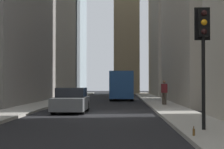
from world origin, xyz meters
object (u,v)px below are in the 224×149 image
(delivery_truck, at_px, (122,86))
(hatchback_grey, at_px, (71,101))
(pedestrian, at_px, (164,91))
(traffic_light_foreground, at_px, (203,39))
(discarded_bottle, at_px, (194,132))

(delivery_truck, height_order, hatchback_grey, delivery_truck)
(delivery_truck, xyz_separation_m, pedestrian, (-10.68, -3.13, -0.36))
(hatchback_grey, height_order, traffic_light_foreground, traffic_light_foreground)
(traffic_light_foreground, relative_size, pedestrian, 2.31)
(delivery_truck, relative_size, hatchback_grey, 1.50)
(pedestrian, bearing_deg, delivery_truck, 16.35)
(delivery_truck, xyz_separation_m, traffic_light_foreground, (-26.10, -2.81, 1.66))
(hatchback_grey, bearing_deg, traffic_light_foreground, -148.92)
(hatchback_grey, bearing_deg, delivery_truck, -9.47)
(delivery_truck, distance_m, pedestrian, 11.13)
(hatchback_grey, height_order, pedestrian, pedestrian)
(traffic_light_foreground, height_order, pedestrian, traffic_light_foreground)
(hatchback_grey, distance_m, pedestrian, 8.53)
(traffic_light_foreground, relative_size, discarded_bottle, 15.03)
(traffic_light_foreground, xyz_separation_m, pedestrian, (15.42, -0.32, -2.03))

